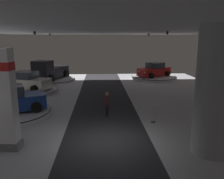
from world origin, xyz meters
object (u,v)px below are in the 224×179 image
object	(u,v)px
column_right	(213,92)
display_platform_deep_left	(51,80)
display_car_mid_left	(10,100)
visitor_walking_near	(107,102)
display_car_deep_right	(154,70)
pickup_truck_deep_left	(49,71)
display_platform_mid_left	(12,113)
display_platform_far_left	(28,91)
display_platform_deep_right	(154,78)
brand_sign_pylon	(3,99)
display_car_far_left	(27,81)

from	to	relation	value
column_right	display_platform_deep_left	bearing A→B (deg)	119.83
display_car_mid_left	visitor_walking_near	xyz separation A→B (m)	(6.23, -0.37, -0.14)
display_car_deep_right	column_right	bearing A→B (deg)	-96.14
display_car_deep_right	display_car_mid_left	bearing A→B (deg)	-133.08
display_platform_deep_left	pickup_truck_deep_left	size ratio (longest dim) A/B	1.00
column_right	display_platform_mid_left	size ratio (longest dim) A/B	1.12
pickup_truck_deep_left	column_right	bearing A→B (deg)	-59.51
display_car_deep_right	display_platform_far_left	size ratio (longest dim) A/B	0.81
display_platform_deep_right	display_car_mid_left	world-z (taller)	display_car_mid_left
display_platform_mid_left	brand_sign_pylon	bearing A→B (deg)	-72.14
display_car_deep_right	pickup_truck_deep_left	bearing A→B (deg)	-176.22
display_platform_deep_left	pickup_truck_deep_left	xyz separation A→B (m)	(-0.10, -0.30, 1.04)
display_car_far_left	display_car_mid_left	bearing A→B (deg)	-81.67
visitor_walking_near	display_platform_deep_right	bearing A→B (deg)	65.45
display_platform_deep_left	display_car_mid_left	bearing A→B (deg)	-89.79
display_platform_deep_left	brand_sign_pylon	bearing A→B (deg)	-84.84
display_platform_deep_left	pickup_truck_deep_left	world-z (taller)	pickup_truck_deep_left
display_car_far_left	display_car_deep_right	bearing A→B (deg)	26.44
column_right	brand_sign_pylon	xyz separation A→B (m)	(-8.97, 0.84, -0.42)
brand_sign_pylon	display_platform_deep_right	world-z (taller)	brand_sign_pylon
brand_sign_pylon	display_car_deep_right	world-z (taller)	brand_sign_pylon
brand_sign_pylon	display_platform_mid_left	xyz separation A→B (m)	(-1.51, 4.69, -2.18)
column_right	pickup_truck_deep_left	bearing A→B (deg)	120.49
brand_sign_pylon	display_platform_deep_left	world-z (taller)	brand_sign_pylon
display_car_far_left	display_platform_mid_left	bearing A→B (deg)	-81.42
column_right	display_platform_deep_right	xyz separation A→B (m)	(2.01, 18.92, -2.56)
display_platform_mid_left	display_platform_deep_left	distance (m)	12.87
display_platform_far_left	pickup_truck_deep_left	distance (m)	6.04
display_platform_mid_left	display_car_mid_left	distance (m)	0.89
display_car_far_left	display_platform_deep_left	bearing A→B (deg)	81.43
display_car_deep_right	display_car_mid_left	xyz separation A→B (m)	(-12.54, -13.41, -0.06)
column_right	display_platform_mid_left	xyz separation A→B (m)	(-10.48, 5.53, -2.59)
display_car_far_left	visitor_walking_near	size ratio (longest dim) A/B	2.87
column_right	display_platform_far_left	size ratio (longest dim) A/B	0.99
display_platform_far_left	display_platform_deep_right	bearing A→B (deg)	26.51
display_platform_deep_right	display_car_far_left	world-z (taller)	display_car_far_left
brand_sign_pylon	visitor_walking_near	size ratio (longest dim) A/B	2.85
display_platform_deep_right	display_car_deep_right	xyz separation A→B (m)	(0.03, 0.02, 0.92)
display_platform_mid_left	pickup_truck_deep_left	world-z (taller)	pickup_truck_deep_left
display_car_far_left	visitor_walking_near	world-z (taller)	display_car_far_left
display_platform_mid_left	display_car_mid_left	xyz separation A→B (m)	(-0.03, -0.01, 0.89)
display_car_deep_right	display_platform_far_left	world-z (taller)	display_car_deep_right
brand_sign_pylon	visitor_walking_near	world-z (taller)	brand_sign_pylon
display_car_far_left	display_platform_deep_left	distance (m)	6.33
display_platform_deep_right	display_platform_deep_left	xyz separation A→B (m)	(-12.56, -0.52, -0.06)
brand_sign_pylon	display_platform_deep_right	bearing A→B (deg)	58.73
column_right	display_platform_deep_right	bearing A→B (deg)	83.94
display_platform_far_left	display_car_mid_left	xyz separation A→B (m)	(0.95, -6.68, 0.89)
display_platform_far_left	visitor_walking_near	world-z (taller)	visitor_walking_near
brand_sign_pylon	display_car_deep_right	size ratio (longest dim) A/B	1.01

